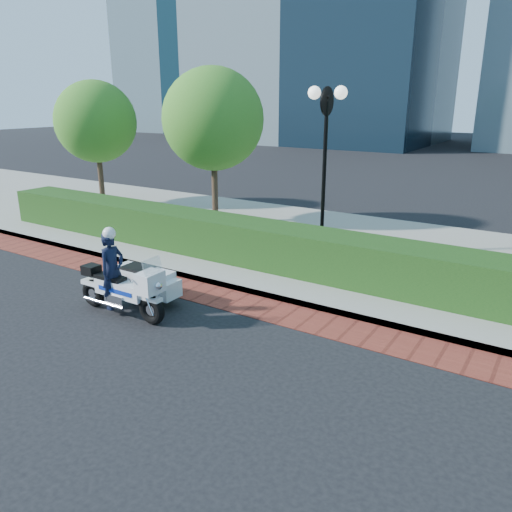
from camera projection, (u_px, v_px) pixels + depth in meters
The scene contains 8 objects.
ground at pixel (157, 318), 9.68m from camera, with size 120.00×120.00×0.00m, color black.
brick_strip at pixel (205, 293), 10.88m from camera, with size 60.00×1.00×0.01m, color maroon.
sidewalk at pixel (301, 242), 14.46m from camera, with size 60.00×8.00×0.15m, color gray.
hedge_main at pixel (257, 243), 12.36m from camera, with size 18.00×1.20×1.00m, color black.
lamppost at pixel (325, 145), 12.43m from camera, with size 1.02×0.70×4.21m.
tree_a at pixel (96, 122), 18.55m from camera, with size 3.00×3.00×4.58m.
tree_b at pixel (213, 119), 15.65m from camera, with size 3.20×3.20×4.89m.
police_motorcycle at pixel (129, 281), 9.94m from camera, with size 2.17×1.53×1.76m.
Camera 1 is at (6.41, -6.40, 4.08)m, focal length 35.00 mm.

